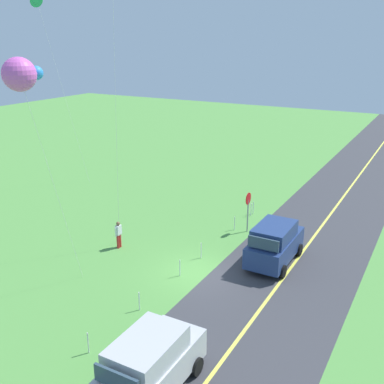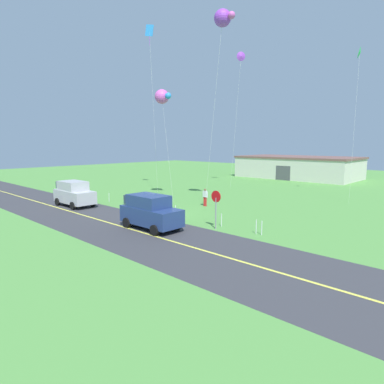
{
  "view_description": "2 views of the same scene",
  "coord_description": "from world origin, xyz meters",
  "px_view_note": "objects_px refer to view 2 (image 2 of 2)",
  "views": [
    {
      "loc": [
        -18.69,
        -9.97,
        11.53
      ],
      "look_at": [
        2.06,
        1.58,
        3.54
      ],
      "focal_mm": 42.9,
      "sensor_mm": 36.0,
      "label": 1
    },
    {
      "loc": [
        19.52,
        -16.64,
        5.61
      ],
      "look_at": [
        1.42,
        2.65,
        1.69
      ],
      "focal_mm": 30.83,
      "sensor_mm": 36.0,
      "label": 2
    }
  ],
  "objects_px": {
    "warehouse_distant": "(298,167)",
    "kite_red_low": "(223,18)",
    "kite_yellow_high": "(162,97)",
    "kite_blue_mid": "(241,57)",
    "kite_green_far": "(360,53)",
    "car_suv_foreground": "(150,211)",
    "car_parked_west_near": "(74,193)",
    "stop_sign": "(216,202)",
    "person_adult_near": "(205,197)",
    "kite_pink_drift": "(150,35)"
  },
  "relations": [
    {
      "from": "stop_sign",
      "to": "kite_green_far",
      "type": "height_order",
      "value": "kite_green_far"
    },
    {
      "from": "person_adult_near",
      "to": "warehouse_distant",
      "type": "distance_m",
      "value": 29.49
    },
    {
      "from": "car_suv_foreground",
      "to": "stop_sign",
      "type": "xyz_separation_m",
      "value": [
        3.22,
        2.88,
        0.65
      ]
    },
    {
      "from": "person_adult_near",
      "to": "kite_yellow_high",
      "type": "distance_m",
      "value": 10.84
    },
    {
      "from": "person_adult_near",
      "to": "kite_blue_mid",
      "type": "bearing_deg",
      "value": -89.46
    },
    {
      "from": "car_parked_west_near",
      "to": "car_suv_foreground",
      "type": "bearing_deg",
      "value": -2.18
    },
    {
      "from": "kite_red_low",
      "to": "kite_pink_drift",
      "type": "height_order",
      "value": "kite_pink_drift"
    },
    {
      "from": "person_adult_near",
      "to": "warehouse_distant",
      "type": "height_order",
      "value": "warehouse_distant"
    },
    {
      "from": "kite_yellow_high",
      "to": "kite_green_far",
      "type": "height_order",
      "value": "kite_green_far"
    },
    {
      "from": "stop_sign",
      "to": "warehouse_distant",
      "type": "height_order",
      "value": "warehouse_distant"
    },
    {
      "from": "kite_yellow_high",
      "to": "kite_pink_drift",
      "type": "bearing_deg",
      "value": 151.65
    },
    {
      "from": "kite_green_far",
      "to": "kite_pink_drift",
      "type": "relative_size",
      "value": 0.8
    },
    {
      "from": "kite_red_low",
      "to": "car_suv_foreground",
      "type": "bearing_deg",
      "value": -82.62
    },
    {
      "from": "warehouse_distant",
      "to": "kite_blue_mid",
      "type": "bearing_deg",
      "value": -92.5
    },
    {
      "from": "car_parked_west_near",
      "to": "kite_red_low",
      "type": "relative_size",
      "value": 0.27
    },
    {
      "from": "car_parked_west_near",
      "to": "stop_sign",
      "type": "xyz_separation_m",
      "value": [
        14.4,
        2.46,
        0.65
      ]
    },
    {
      "from": "kite_blue_mid",
      "to": "car_parked_west_near",
      "type": "bearing_deg",
      "value": -97.59
    },
    {
      "from": "person_adult_near",
      "to": "kite_blue_mid",
      "type": "xyz_separation_m",
      "value": [
        -5.78,
        13.36,
        15.35
      ]
    },
    {
      "from": "kite_red_low",
      "to": "warehouse_distant",
      "type": "distance_m",
      "value": 32.42
    },
    {
      "from": "stop_sign",
      "to": "kite_green_far",
      "type": "distance_m",
      "value": 22.63
    },
    {
      "from": "car_suv_foreground",
      "to": "kite_pink_drift",
      "type": "xyz_separation_m",
      "value": [
        -13.15,
        11.19,
        16.25
      ]
    },
    {
      "from": "kite_red_low",
      "to": "kite_green_far",
      "type": "height_order",
      "value": "kite_red_low"
    },
    {
      "from": "kite_blue_mid",
      "to": "kite_green_far",
      "type": "height_order",
      "value": "kite_blue_mid"
    },
    {
      "from": "kite_yellow_high",
      "to": "warehouse_distant",
      "type": "height_order",
      "value": "kite_yellow_high"
    },
    {
      "from": "kite_red_low",
      "to": "kite_green_far",
      "type": "distance_m",
      "value": 14.48
    },
    {
      "from": "kite_pink_drift",
      "to": "car_parked_west_near",
      "type": "bearing_deg",
      "value": -79.66
    },
    {
      "from": "kite_green_far",
      "to": "warehouse_distant",
      "type": "bearing_deg",
      "value": 129.92
    },
    {
      "from": "warehouse_distant",
      "to": "kite_pink_drift",
      "type": "bearing_deg",
      "value": -101.81
    },
    {
      "from": "kite_red_low",
      "to": "kite_yellow_high",
      "type": "xyz_separation_m",
      "value": [
        -7.04,
        -0.45,
        -5.61
      ]
    },
    {
      "from": "car_suv_foreground",
      "to": "kite_red_low",
      "type": "bearing_deg",
      "value": 97.38
    },
    {
      "from": "car_parked_west_near",
      "to": "kite_green_far",
      "type": "distance_m",
      "value": 30.04
    },
    {
      "from": "kite_blue_mid",
      "to": "kite_green_far",
      "type": "distance_m",
      "value": 14.07
    },
    {
      "from": "car_suv_foreground",
      "to": "person_adult_near",
      "type": "distance_m",
      "value": 8.85
    },
    {
      "from": "stop_sign",
      "to": "person_adult_near",
      "type": "xyz_separation_m",
      "value": [
        -5.77,
        5.58,
        -0.94
      ]
    },
    {
      "from": "kite_yellow_high",
      "to": "car_parked_west_near",
      "type": "bearing_deg",
      "value": -110.22
    },
    {
      "from": "stop_sign",
      "to": "car_parked_west_near",
      "type": "bearing_deg",
      "value": -170.31
    },
    {
      "from": "kite_blue_mid",
      "to": "kite_pink_drift",
      "type": "bearing_deg",
      "value": -114.37
    },
    {
      "from": "stop_sign",
      "to": "warehouse_distant",
      "type": "distance_m",
      "value": 36.28
    },
    {
      "from": "warehouse_distant",
      "to": "kite_red_low",
      "type": "bearing_deg",
      "value": -77.19
    },
    {
      "from": "car_parked_west_near",
      "to": "kite_yellow_high",
      "type": "height_order",
      "value": "kite_yellow_high"
    },
    {
      "from": "kite_red_low",
      "to": "kite_blue_mid",
      "type": "distance_m",
      "value": 14.72
    },
    {
      "from": "car_suv_foreground",
      "to": "car_parked_west_near",
      "type": "xyz_separation_m",
      "value": [
        -11.18,
        0.43,
        0.0
      ]
    },
    {
      "from": "kite_red_low",
      "to": "person_adult_near",
      "type": "bearing_deg",
      "value": -159.94
    },
    {
      "from": "kite_red_low",
      "to": "kite_green_far",
      "type": "xyz_separation_m",
      "value": [
        6.75,
        12.71,
        -1.57
      ]
    },
    {
      "from": "car_parked_west_near",
      "to": "warehouse_distant",
      "type": "relative_size",
      "value": 0.24
    },
    {
      "from": "kite_red_low",
      "to": "kite_blue_mid",
      "type": "bearing_deg",
      "value": 119.17
    },
    {
      "from": "car_suv_foreground",
      "to": "warehouse_distant",
      "type": "xyz_separation_m",
      "value": [
        -7.65,
        37.5,
        0.6
      ]
    },
    {
      "from": "kite_yellow_high",
      "to": "kite_blue_mid",
      "type": "bearing_deg",
      "value": 90.57
    },
    {
      "from": "person_adult_near",
      "to": "kite_blue_mid",
      "type": "height_order",
      "value": "kite_blue_mid"
    },
    {
      "from": "car_suv_foreground",
      "to": "kite_yellow_high",
      "type": "height_order",
      "value": "kite_yellow_high"
    }
  ]
}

